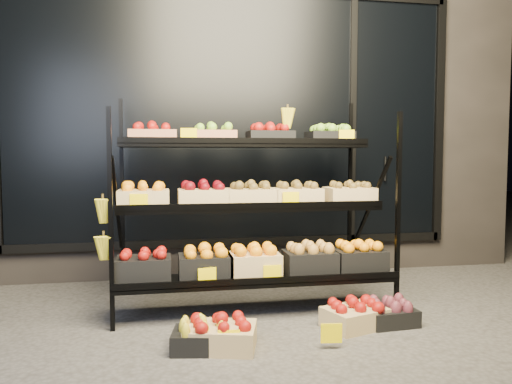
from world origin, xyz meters
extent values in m
plane|color=#514F4C|center=(0.00, 0.00, 0.00)|extent=(24.00, 24.00, 0.00)
cube|color=#2D2826|center=(0.00, 2.60, 1.75)|extent=(6.00, 2.00, 3.50)
cube|color=black|center=(0.00, 1.58, 1.55)|extent=(4.20, 0.04, 2.40)
cube|color=black|center=(0.00, 1.56, 0.34)|extent=(4.30, 0.06, 0.08)
cube|color=black|center=(2.15, 1.56, 1.55)|extent=(0.08, 0.06, 2.50)
cube|color=black|center=(1.20, 1.56, 1.55)|extent=(0.06, 0.06, 2.50)
cylinder|color=black|center=(1.55, 1.53, 1.05)|extent=(0.02, 0.02, 0.25)
cube|color=black|center=(-1.02, 0.18, 0.75)|extent=(0.03, 0.03, 1.50)
cube|color=black|center=(1.02, 0.18, 0.75)|extent=(0.03, 0.03, 1.50)
cube|color=black|center=(-1.02, 1.15, 0.83)|extent=(0.03, 0.03, 1.66)
cube|color=black|center=(1.02, 1.15, 0.83)|extent=(0.03, 0.03, 1.66)
cube|color=black|center=(0.00, 0.35, 0.27)|extent=(2.05, 0.42, 0.03)
cube|color=black|center=(0.00, 0.15, 0.30)|extent=(2.05, 0.02, 0.05)
cube|color=black|center=(0.00, 0.65, 0.77)|extent=(2.05, 0.40, 0.03)
cube|color=black|center=(0.00, 0.46, 0.80)|extent=(2.05, 0.02, 0.05)
cube|color=black|center=(0.00, 0.95, 1.27)|extent=(2.05, 0.40, 0.03)
cube|color=black|center=(0.00, 0.76, 1.30)|extent=(2.05, 0.02, 0.05)
cube|color=tan|center=(-0.76, 0.95, 1.33)|extent=(0.38, 0.28, 0.11)
ellipsoid|color=#A80C0E|center=(-0.76, 0.95, 1.42)|extent=(0.32, 0.24, 0.07)
cube|color=tan|center=(-0.27, 0.95, 1.33)|extent=(0.38, 0.28, 0.11)
ellipsoid|color=#84C431|center=(-0.27, 0.95, 1.42)|extent=(0.32, 0.24, 0.07)
cube|color=black|center=(0.22, 0.95, 1.33)|extent=(0.38, 0.28, 0.11)
ellipsoid|color=#A80C0E|center=(0.22, 0.95, 1.42)|extent=(0.32, 0.24, 0.07)
cube|color=black|center=(0.75, 0.95, 1.33)|extent=(0.38, 0.28, 0.11)
ellipsoid|color=#84C431|center=(0.75, 0.95, 1.42)|extent=(0.32, 0.24, 0.07)
cube|color=tan|center=(-0.83, 0.65, 0.85)|extent=(0.38, 0.28, 0.14)
ellipsoid|color=orange|center=(-0.83, 0.65, 0.95)|extent=(0.32, 0.24, 0.07)
cube|color=tan|center=(-0.38, 0.65, 0.85)|extent=(0.38, 0.28, 0.14)
ellipsoid|color=#62070E|center=(-0.38, 0.65, 0.95)|extent=(0.32, 0.24, 0.07)
cube|color=tan|center=(0.00, 0.65, 0.85)|extent=(0.38, 0.28, 0.14)
ellipsoid|color=brown|center=(0.00, 0.65, 0.95)|extent=(0.32, 0.24, 0.07)
cube|color=tan|center=(0.38, 0.65, 0.85)|extent=(0.38, 0.28, 0.14)
ellipsoid|color=brown|center=(0.38, 0.65, 0.95)|extent=(0.32, 0.24, 0.07)
cube|color=tan|center=(0.83, 0.65, 0.85)|extent=(0.38, 0.28, 0.14)
ellipsoid|color=brown|center=(0.83, 0.65, 0.95)|extent=(0.32, 0.24, 0.07)
cube|color=black|center=(-0.82, 0.35, 0.37)|extent=(0.38, 0.28, 0.18)
ellipsoid|color=#A80C0E|center=(-0.82, 0.35, 0.49)|extent=(0.32, 0.24, 0.07)
cube|color=black|center=(-0.39, 0.35, 0.37)|extent=(0.38, 0.28, 0.18)
ellipsoid|color=orange|center=(-0.39, 0.35, 0.49)|extent=(0.32, 0.24, 0.07)
cube|color=tan|center=(-0.03, 0.35, 0.37)|extent=(0.38, 0.28, 0.18)
ellipsoid|color=orange|center=(-0.03, 0.35, 0.49)|extent=(0.32, 0.24, 0.07)
cube|color=black|center=(0.40, 0.35, 0.37)|extent=(0.38, 0.28, 0.18)
ellipsoid|color=#BD8335|center=(0.40, 0.35, 0.49)|extent=(0.32, 0.24, 0.07)
cube|color=black|center=(0.79, 0.35, 0.37)|extent=(0.38, 0.28, 0.18)
ellipsoid|color=orange|center=(0.79, 0.35, 0.49)|extent=(0.32, 0.24, 0.07)
ellipsoid|color=yellow|center=(-1.07, 0.20, 0.90)|extent=(0.14, 0.08, 0.22)
ellipsoid|color=yellow|center=(-1.07, 0.20, 0.65)|extent=(0.14, 0.08, 0.22)
ellipsoid|color=yellow|center=(0.35, 0.85, 1.58)|extent=(0.14, 0.08, 0.22)
cube|color=#FFE000|center=(-0.86, 0.50, 0.84)|extent=(0.13, 0.01, 0.12)
cube|color=#FFE000|center=(0.29, 0.50, 0.84)|extent=(0.13, 0.01, 0.12)
cube|color=#FFE000|center=(0.85, 0.80, 1.34)|extent=(0.13, 0.01, 0.12)
cube|color=#FFE000|center=(-0.47, 0.80, 1.34)|extent=(0.13, 0.01, 0.12)
cube|color=#FFE000|center=(-0.39, 0.20, 0.34)|extent=(0.13, 0.01, 0.12)
cube|color=#FFE000|center=(0.08, 0.20, 0.34)|extent=(0.13, 0.01, 0.12)
cube|color=#FFE000|center=(-0.31, -0.40, 0.06)|extent=(0.13, 0.01, 0.12)
cube|color=#FFE000|center=(0.32, -0.40, 0.06)|extent=(0.13, 0.01, 0.12)
cube|color=tan|center=(-0.35, -0.27, 0.07)|extent=(0.49, 0.41, 0.14)
ellipsoid|color=#A80C0E|center=(-0.35, -0.27, 0.17)|extent=(0.41, 0.34, 0.07)
cube|color=black|center=(-0.46, -0.27, 0.06)|extent=(0.40, 0.32, 0.12)
ellipsoid|color=yellow|center=(-0.46, -0.27, 0.15)|extent=(0.33, 0.27, 0.07)
cube|color=tan|center=(0.60, -0.06, 0.07)|extent=(0.48, 0.41, 0.14)
ellipsoid|color=#A80C0E|center=(0.60, -0.06, 0.17)|extent=(0.40, 0.34, 0.07)
cube|color=black|center=(0.86, -0.05, 0.06)|extent=(0.36, 0.28, 0.12)
ellipsoid|color=brown|center=(0.86, -0.05, 0.15)|extent=(0.30, 0.24, 0.07)
camera|label=1|loc=(-0.68, -3.23, 1.17)|focal=35.00mm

